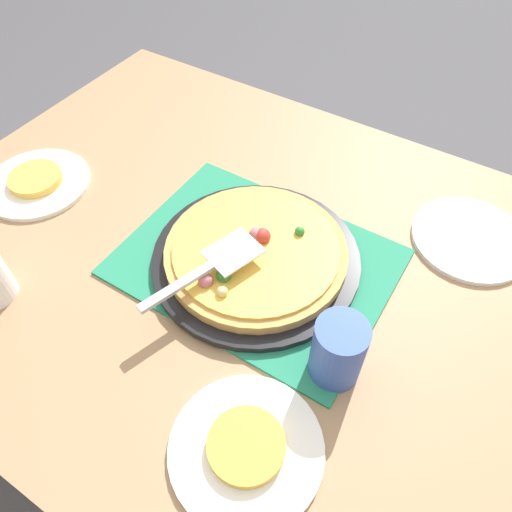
{
  "coord_description": "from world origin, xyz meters",
  "views": [
    {
      "loc": [
        0.3,
        -0.48,
        1.45
      ],
      "look_at": [
        0.0,
        0.0,
        0.77
      ],
      "focal_mm": 34.11,
      "sensor_mm": 36.0,
      "label": 1
    }
  ],
  "objects_px": {
    "plate_near_left": "(246,449)",
    "served_slice_right": "(35,179)",
    "pizza_pan": "(256,258)",
    "pizza": "(256,252)",
    "plate_far_right": "(37,183)",
    "plate_side": "(470,239)",
    "pizza_server": "(211,266)",
    "cup_corner": "(338,351)",
    "served_slice_left": "(246,446)"
  },
  "relations": [
    {
      "from": "served_slice_right",
      "to": "pizza_server",
      "type": "bearing_deg",
      "value": -3.36
    },
    {
      "from": "cup_corner",
      "to": "pizza_server",
      "type": "distance_m",
      "value": 0.25
    },
    {
      "from": "pizza_pan",
      "to": "pizza",
      "type": "distance_m",
      "value": 0.02
    },
    {
      "from": "served_slice_left",
      "to": "cup_corner",
      "type": "bearing_deg",
      "value": 74.41
    },
    {
      "from": "pizza",
      "to": "cup_corner",
      "type": "relative_size",
      "value": 2.75
    },
    {
      "from": "plate_near_left",
      "to": "plate_far_right",
      "type": "height_order",
      "value": "same"
    },
    {
      "from": "pizza",
      "to": "plate_near_left",
      "type": "relative_size",
      "value": 1.5
    },
    {
      "from": "plate_near_left",
      "to": "plate_side",
      "type": "bearing_deg",
      "value": 74.76
    },
    {
      "from": "pizza_pan",
      "to": "served_slice_right",
      "type": "distance_m",
      "value": 0.51
    },
    {
      "from": "plate_near_left",
      "to": "cup_corner",
      "type": "bearing_deg",
      "value": 74.41
    },
    {
      "from": "pizza_pan",
      "to": "served_slice_left",
      "type": "distance_m",
      "value": 0.34
    },
    {
      "from": "pizza",
      "to": "plate_far_right",
      "type": "distance_m",
      "value": 0.51
    },
    {
      "from": "pizza_pan",
      "to": "plate_near_left",
      "type": "height_order",
      "value": "pizza_pan"
    },
    {
      "from": "pizza_server",
      "to": "cup_corner",
      "type": "bearing_deg",
      "value": -6.04
    },
    {
      "from": "plate_near_left",
      "to": "served_slice_right",
      "type": "distance_m",
      "value": 0.71
    },
    {
      "from": "pizza",
      "to": "plate_side",
      "type": "height_order",
      "value": "pizza"
    },
    {
      "from": "pizza_pan",
      "to": "served_slice_left",
      "type": "xyz_separation_m",
      "value": [
        0.17,
        -0.29,
        0.01
      ]
    },
    {
      "from": "pizza_pan",
      "to": "plate_far_right",
      "type": "xyz_separation_m",
      "value": [
        -0.51,
        -0.06,
        -0.01
      ]
    },
    {
      "from": "plate_side",
      "to": "pizza_server",
      "type": "bearing_deg",
      "value": -134.49
    },
    {
      "from": "pizza",
      "to": "plate_side",
      "type": "relative_size",
      "value": 1.5
    },
    {
      "from": "served_slice_right",
      "to": "cup_corner",
      "type": "distance_m",
      "value": 0.73
    },
    {
      "from": "served_slice_left",
      "to": "pizza",
      "type": "bearing_deg",
      "value": 119.72
    },
    {
      "from": "plate_near_left",
      "to": "served_slice_left",
      "type": "height_order",
      "value": "served_slice_left"
    },
    {
      "from": "served_slice_right",
      "to": "plate_side",
      "type": "bearing_deg",
      "value": 21.69
    },
    {
      "from": "pizza_pan",
      "to": "pizza_server",
      "type": "relative_size",
      "value": 1.64
    },
    {
      "from": "pizza_server",
      "to": "served_slice_right",
      "type": "bearing_deg",
      "value": 176.64
    },
    {
      "from": "plate_far_right",
      "to": "pizza_pan",
      "type": "bearing_deg",
      "value": 7.29
    },
    {
      "from": "cup_corner",
      "to": "pizza",
      "type": "bearing_deg",
      "value": 151.42
    },
    {
      "from": "plate_side",
      "to": "cup_corner",
      "type": "distance_m",
      "value": 0.4
    },
    {
      "from": "plate_side",
      "to": "cup_corner",
      "type": "relative_size",
      "value": 1.83
    },
    {
      "from": "plate_near_left",
      "to": "served_slice_right",
      "type": "height_order",
      "value": "served_slice_right"
    },
    {
      "from": "pizza_server",
      "to": "pizza_pan",
      "type": "bearing_deg",
      "value": 71.52
    },
    {
      "from": "served_slice_right",
      "to": "pizza",
      "type": "bearing_deg",
      "value": 7.17
    },
    {
      "from": "plate_far_right",
      "to": "cup_corner",
      "type": "distance_m",
      "value": 0.73
    },
    {
      "from": "pizza_pan",
      "to": "served_slice_right",
      "type": "relative_size",
      "value": 3.45
    },
    {
      "from": "pizza_server",
      "to": "plate_far_right",
      "type": "bearing_deg",
      "value": 176.64
    },
    {
      "from": "served_slice_left",
      "to": "pizza_server",
      "type": "xyz_separation_m",
      "value": [
        -0.2,
        0.2,
        0.05
      ]
    },
    {
      "from": "pizza_server",
      "to": "served_slice_left",
      "type": "bearing_deg",
      "value": -45.47
    },
    {
      "from": "plate_far_right",
      "to": "served_slice_right",
      "type": "relative_size",
      "value": 2.0
    },
    {
      "from": "pizza_pan",
      "to": "plate_far_right",
      "type": "relative_size",
      "value": 1.73
    },
    {
      "from": "pizza_pan",
      "to": "pizza_server",
      "type": "height_order",
      "value": "pizza_server"
    },
    {
      "from": "cup_corner",
      "to": "pizza_pan",
      "type": "bearing_deg",
      "value": 151.17
    },
    {
      "from": "cup_corner",
      "to": "pizza_server",
      "type": "xyz_separation_m",
      "value": [
        -0.25,
        0.03,
        0.01
      ]
    },
    {
      "from": "plate_near_left",
      "to": "pizza_server",
      "type": "distance_m",
      "value": 0.29
    },
    {
      "from": "plate_far_right",
      "to": "plate_side",
      "type": "height_order",
      "value": "same"
    },
    {
      "from": "served_slice_left",
      "to": "pizza_server",
      "type": "height_order",
      "value": "pizza_server"
    },
    {
      "from": "pizza",
      "to": "plate_near_left",
      "type": "distance_m",
      "value": 0.34
    },
    {
      "from": "served_slice_left",
      "to": "plate_far_right",
      "type": "bearing_deg",
      "value": 161.2
    },
    {
      "from": "plate_near_left",
      "to": "pizza_server",
      "type": "xyz_separation_m",
      "value": [
        -0.2,
        0.2,
        0.07
      ]
    },
    {
      "from": "pizza",
      "to": "served_slice_right",
      "type": "distance_m",
      "value": 0.51
    }
  ]
}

